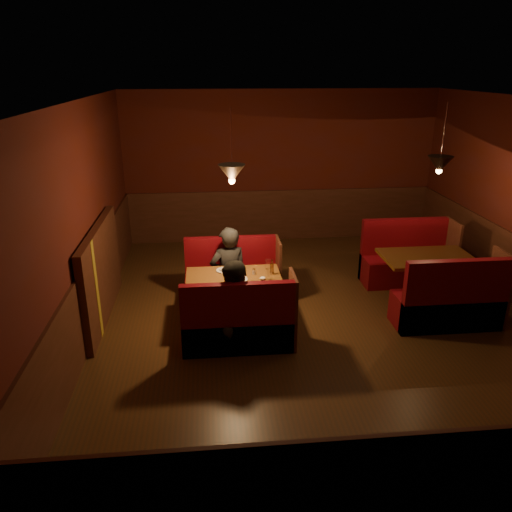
{
  "coord_description": "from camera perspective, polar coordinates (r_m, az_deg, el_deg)",
  "views": [
    {
      "loc": [
        -1.45,
        -6.04,
        3.28
      ],
      "look_at": [
        -0.83,
        0.05,
        0.95
      ],
      "focal_mm": 35.0,
      "sensor_mm": 36.0,
      "label": 1
    }
  ],
  "objects": [
    {
      "name": "second_bench_far",
      "position": [
        8.39,
        16.81,
        -0.71
      ],
      "size": [
        1.42,
        0.53,
        1.02
      ],
      "color": "#570811",
      "rests_on": "ground"
    },
    {
      "name": "main_table",
      "position": [
        6.7,
        -2.45,
        -3.53
      ],
      "size": [
        1.26,
        0.76,
        0.88
      ],
      "color": "brown",
      "rests_on": "ground"
    },
    {
      "name": "room",
      "position": [
        6.58,
        4.84,
        0.97
      ],
      "size": [
        6.02,
        7.02,
        2.92
      ],
      "color": "#412B16",
      "rests_on": "ground"
    },
    {
      "name": "second_bench_near",
      "position": [
        7.12,
        21.35,
        -5.24
      ],
      "size": [
        1.42,
        0.53,
        1.02
      ],
      "color": "#570811",
      "rests_on": "ground"
    },
    {
      "name": "second_table",
      "position": [
        7.65,
        18.87,
        -1.33
      ],
      "size": [
        1.29,
        0.82,
        0.73
      ],
      "color": "brown",
      "rests_on": "ground"
    },
    {
      "name": "main_bench_far",
      "position": [
        7.44,
        -2.65,
        -2.81
      ],
      "size": [
        1.38,
        0.49,
        0.94
      ],
      "color": "#570811",
      "rests_on": "ground"
    },
    {
      "name": "diner_b",
      "position": [
        5.96,
        -2.11,
        -4.32
      ],
      "size": [
        0.79,
        0.65,
        1.5
      ],
      "primitive_type": "imported",
      "rotation": [
        0.0,
        0.0,
        -0.11
      ],
      "color": "black",
      "rests_on": "ground"
    },
    {
      "name": "diner_a",
      "position": [
        7.13,
        -3.19,
        0.13
      ],
      "size": [
        0.63,
        0.48,
        1.53
      ],
      "primitive_type": "imported",
      "rotation": [
        0.0,
        0.0,
        3.38
      ],
      "color": "black",
      "rests_on": "ground"
    },
    {
      "name": "main_bench_near",
      "position": [
        6.16,
        -1.88,
        -8.12
      ],
      "size": [
        1.38,
        0.49,
        0.94
      ],
      "color": "#570811",
      "rests_on": "ground"
    }
  ]
}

